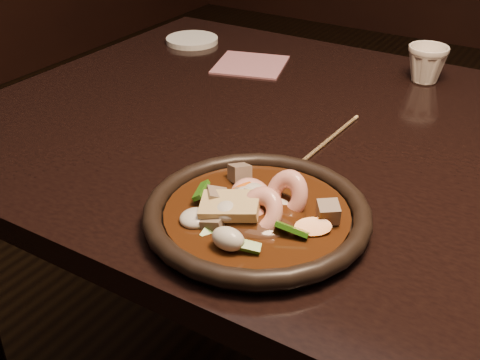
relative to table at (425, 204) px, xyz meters
The scene contains 7 objects.
table is the anchor object (origin of this frame).
plate 0.33m from the table, 116.86° to the right, with size 0.29×0.29×0.03m.
stirfry 0.34m from the table, 117.04° to the right, with size 0.20×0.17×0.07m.
saucer_left 0.72m from the table, 156.95° to the left, with size 0.12×0.12×0.01m, color white.
tea_cup 0.36m from the table, 109.45° to the left, with size 0.08×0.07×0.08m, color white.
chopsticks 0.18m from the table, behind, with size 0.02×0.22×0.01m.
napkin 0.51m from the table, 154.46° to the left, with size 0.14×0.14×0.00m, color #A0626C.
Camera 1 is at (0.17, -0.84, 1.19)m, focal length 45.00 mm.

